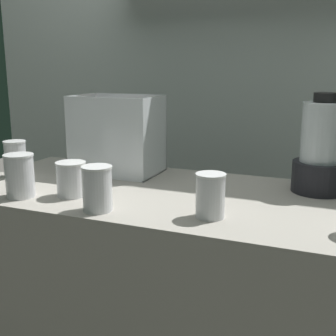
{
  "coord_description": "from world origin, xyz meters",
  "views": [
    {
      "loc": [
        0.52,
        -1.28,
        1.31
      ],
      "look_at": [
        0.0,
        0.0,
        0.98
      ],
      "focal_mm": 47.19,
      "sensor_mm": 36.0,
      "label": 1
    }
  ],
  "objects_px": {
    "juice_cup_carrot_left": "(20,177)",
    "juice_cup_orange_far_right": "(210,197)",
    "carrot_display_bin": "(117,149)",
    "blender_pitcher": "(321,153)",
    "juice_cup_mango_middle": "(71,181)",
    "juice_cup_orange_right": "(97,191)",
    "juice_cup_pomegranate_far_left": "(16,160)"
  },
  "relations": [
    {
      "from": "juice_cup_carrot_left",
      "to": "juice_cup_pomegranate_far_left",
      "type": "bearing_deg",
      "value": 133.44
    },
    {
      "from": "juice_cup_carrot_left",
      "to": "juice_cup_mango_middle",
      "type": "height_order",
      "value": "juice_cup_carrot_left"
    },
    {
      "from": "carrot_display_bin",
      "to": "juice_cup_orange_far_right",
      "type": "xyz_separation_m",
      "value": [
        0.48,
        -0.36,
        -0.03
      ]
    },
    {
      "from": "juice_cup_mango_middle",
      "to": "juice_cup_orange_right",
      "type": "distance_m",
      "value": 0.18
    },
    {
      "from": "carrot_display_bin",
      "to": "juice_cup_orange_far_right",
      "type": "relative_size",
      "value": 2.59
    },
    {
      "from": "blender_pitcher",
      "to": "juice_cup_pomegranate_far_left",
      "type": "xyz_separation_m",
      "value": [
        -1.05,
        -0.21,
        -0.07
      ]
    },
    {
      "from": "blender_pitcher",
      "to": "juice_cup_mango_middle",
      "type": "height_order",
      "value": "blender_pitcher"
    },
    {
      "from": "juice_cup_carrot_left",
      "to": "juice_cup_orange_far_right",
      "type": "height_order",
      "value": "juice_cup_carrot_left"
    },
    {
      "from": "juice_cup_orange_right",
      "to": "juice_cup_orange_far_right",
      "type": "relative_size",
      "value": 1.06
    },
    {
      "from": "juice_cup_mango_middle",
      "to": "juice_cup_orange_right",
      "type": "relative_size",
      "value": 0.84
    },
    {
      "from": "juice_cup_orange_right",
      "to": "juice_cup_mango_middle",
      "type": "bearing_deg",
      "value": 148.38
    },
    {
      "from": "carrot_display_bin",
      "to": "juice_cup_pomegranate_far_left",
      "type": "xyz_separation_m",
      "value": [
        -0.31,
        -0.2,
        -0.03
      ]
    },
    {
      "from": "juice_cup_orange_far_right",
      "to": "juice_cup_pomegranate_far_left",
      "type": "bearing_deg",
      "value": 168.54
    },
    {
      "from": "juice_cup_pomegranate_far_left",
      "to": "juice_cup_carrot_left",
      "type": "xyz_separation_m",
      "value": [
        0.19,
        -0.2,
        0.0
      ]
    },
    {
      "from": "juice_cup_carrot_left",
      "to": "juice_cup_orange_far_right",
      "type": "distance_m",
      "value": 0.61
    },
    {
      "from": "juice_cup_carrot_left",
      "to": "juice_cup_orange_far_right",
      "type": "bearing_deg",
      "value": 3.85
    },
    {
      "from": "blender_pitcher",
      "to": "juice_cup_carrot_left",
      "type": "height_order",
      "value": "blender_pitcher"
    },
    {
      "from": "juice_cup_orange_right",
      "to": "carrot_display_bin",
      "type": "bearing_deg",
      "value": 111.89
    },
    {
      "from": "carrot_display_bin",
      "to": "blender_pitcher",
      "type": "xyz_separation_m",
      "value": [
        0.74,
        0.01,
        0.04
      ]
    },
    {
      "from": "juice_cup_orange_far_right",
      "to": "blender_pitcher",
      "type": "bearing_deg",
      "value": 55.49
    },
    {
      "from": "juice_cup_carrot_left",
      "to": "juice_cup_orange_right",
      "type": "distance_m",
      "value": 0.29
    },
    {
      "from": "blender_pitcher",
      "to": "juice_cup_mango_middle",
      "type": "relative_size",
      "value": 2.93
    },
    {
      "from": "juice_cup_carrot_left",
      "to": "blender_pitcher",
      "type": "bearing_deg",
      "value": 25.6
    },
    {
      "from": "juice_cup_pomegranate_far_left",
      "to": "juice_cup_orange_far_right",
      "type": "height_order",
      "value": "juice_cup_pomegranate_far_left"
    },
    {
      "from": "carrot_display_bin",
      "to": "juice_cup_pomegranate_far_left",
      "type": "height_order",
      "value": "carrot_display_bin"
    },
    {
      "from": "carrot_display_bin",
      "to": "juice_cup_orange_right",
      "type": "distance_m",
      "value": 0.46
    },
    {
      "from": "carrot_display_bin",
      "to": "juice_cup_carrot_left",
      "type": "distance_m",
      "value": 0.42
    },
    {
      "from": "carrot_display_bin",
      "to": "blender_pitcher",
      "type": "relative_size",
      "value": 0.99
    },
    {
      "from": "carrot_display_bin",
      "to": "juice_cup_orange_far_right",
      "type": "distance_m",
      "value": 0.6
    },
    {
      "from": "juice_cup_carrot_left",
      "to": "juice_cup_mango_middle",
      "type": "distance_m",
      "value": 0.16
    },
    {
      "from": "juice_cup_carrot_left",
      "to": "juice_cup_mango_middle",
      "type": "relative_size",
      "value": 1.24
    },
    {
      "from": "juice_cup_mango_middle",
      "to": "juice_cup_orange_far_right",
      "type": "distance_m",
      "value": 0.46
    }
  ]
}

